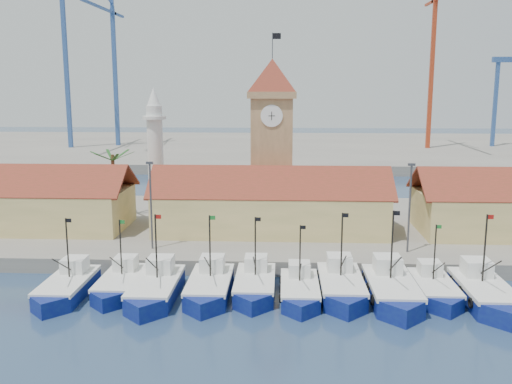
# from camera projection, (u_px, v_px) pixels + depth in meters

# --- Properties ---
(ground) EXTENTS (400.00, 400.00, 0.00)m
(ground) POSITION_uv_depth(u_px,v_px,m) (265.00, 309.00, 46.67)
(ground) COLOR navy
(ground) RESTS_ON ground
(quay) EXTENTS (140.00, 32.00, 1.50)m
(quay) POSITION_uv_depth(u_px,v_px,m) (271.00, 228.00, 70.09)
(quay) COLOR gray
(quay) RESTS_ON ground
(terminal) EXTENTS (240.00, 80.00, 2.00)m
(terminal) POSITION_uv_depth(u_px,v_px,m) (278.00, 149.00, 154.46)
(terminal) COLOR gray
(terminal) RESTS_ON ground
(boat_0) EXTENTS (3.47, 9.51, 7.19)m
(boat_0) POSITION_uv_depth(u_px,v_px,m) (66.00, 289.00, 49.27)
(boat_0) COLOR navy
(boat_0) RESTS_ON ground
(boat_1) EXTENTS (3.28, 8.98, 6.79)m
(boat_1) POSITION_uv_depth(u_px,v_px,m) (120.00, 285.00, 50.28)
(boat_1) COLOR navy
(boat_1) RESTS_ON ground
(boat_2) EXTENTS (3.70, 10.14, 7.67)m
(boat_2) POSITION_uv_depth(u_px,v_px,m) (155.00, 290.00, 48.73)
(boat_2) COLOR navy
(boat_2) RESTS_ON ground
(boat_3) EXTENTS (3.59, 9.83, 7.44)m
(boat_3) POSITION_uv_depth(u_px,v_px,m) (209.00, 288.00, 49.31)
(boat_3) COLOR navy
(boat_3) RESTS_ON ground
(boat_4) EXTENTS (3.46, 9.47, 7.16)m
(boat_4) POSITION_uv_depth(u_px,v_px,m) (255.00, 287.00, 49.82)
(boat_4) COLOR navy
(boat_4) RESTS_ON ground
(boat_5) EXTENTS (3.24, 8.88, 6.72)m
(boat_5) POSITION_uv_depth(u_px,v_px,m) (300.00, 292.00, 48.65)
(boat_5) COLOR navy
(boat_5) RESTS_ON ground
(boat_6) EXTENTS (3.70, 10.13, 7.66)m
(boat_6) POSITION_uv_depth(u_px,v_px,m) (342.00, 288.00, 49.32)
(boat_6) COLOR navy
(boat_6) RESTS_ON ground
(boat_7) EXTENTS (3.92, 10.73, 8.12)m
(boat_7) POSITION_uv_depth(u_px,v_px,m) (392.00, 292.00, 48.26)
(boat_7) COLOR navy
(boat_7) RESTS_ON ground
(boat_8) EXTENTS (3.22, 8.82, 6.67)m
(boat_8) POSITION_uv_depth(u_px,v_px,m) (435.00, 290.00, 49.02)
(boat_8) COLOR navy
(boat_8) RESTS_ON ground
(boat_9) EXTENTS (3.83, 10.48, 7.93)m
(boat_9) POSITION_uv_depth(u_px,v_px,m) (485.00, 295.00, 47.63)
(boat_9) COLOR navy
(boat_9) RESTS_ON ground
(hall_center) EXTENTS (27.04, 10.13, 7.61)m
(hall_center) POSITION_uv_depth(u_px,v_px,m) (271.00, 209.00, 65.56)
(hall_center) COLOR #E9CA80
(hall_center) RESTS_ON quay
(clock_tower) EXTENTS (5.80, 5.80, 22.70)m
(clock_tower) POSITION_uv_depth(u_px,v_px,m) (272.00, 136.00, 69.97)
(clock_tower) COLOR tan
(clock_tower) RESTS_ON quay
(minaret) EXTENTS (3.00, 3.00, 16.30)m
(minaret) POSITION_uv_depth(u_px,v_px,m) (155.00, 151.00, 73.05)
(minaret) COLOR silver
(minaret) RESTS_ON quay
(palm_tree) EXTENTS (5.60, 5.03, 8.39)m
(palm_tree) POSITION_uv_depth(u_px,v_px,m) (114.00, 180.00, 71.96)
(palm_tree) COLOR brown
(palm_tree) RESTS_ON quay
(lamp_posts) EXTENTS (80.70, 0.25, 9.03)m
(lamp_posts) POSITION_uv_depth(u_px,v_px,m) (274.00, 202.00, 57.23)
(lamp_posts) COLOR #3F3F44
(lamp_posts) RESTS_ON quay
(crane_blue_far) EXTENTS (1.00, 37.88, 49.18)m
(crane_blue_far) POSITION_uv_depth(u_px,v_px,m) (61.00, 37.00, 141.86)
(crane_blue_far) COLOR #305493
(crane_blue_far) RESTS_ON terminal
(crane_blue_near) EXTENTS (1.00, 33.40, 42.58)m
(crane_blue_near) POSITION_uv_depth(u_px,v_px,m) (113.00, 55.00, 148.45)
(crane_blue_near) COLOR #305493
(crane_blue_near) RESTS_ON terminal
(crane_red_right) EXTENTS (1.00, 35.81, 44.74)m
(crane_red_right) POSITION_uv_depth(u_px,v_px,m) (435.00, 48.00, 141.16)
(crane_red_right) COLOR #AD371A
(crane_red_right) RESTS_ON terminal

